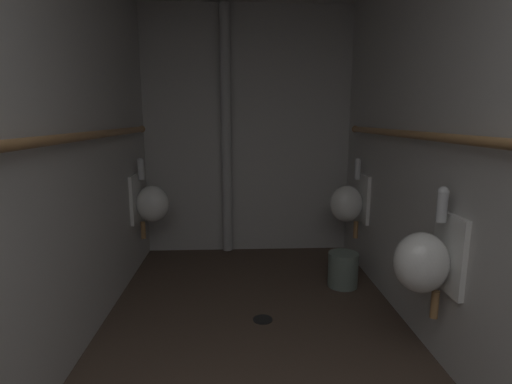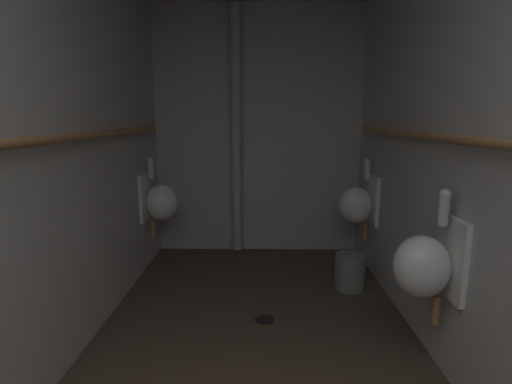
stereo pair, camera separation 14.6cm
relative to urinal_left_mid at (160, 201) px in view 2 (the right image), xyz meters
name	(u,v)px [view 2 (the right image)]	position (x,y,z in m)	size (l,w,h in m)	color
floor	(254,382)	(0.92, -1.60, -0.68)	(2.25, 4.36, 0.08)	#47382D
wall_left	(36,149)	(-0.18, -1.60, 0.61)	(0.06, 4.36, 2.52)	#B8B6B2
wall_right	(476,150)	(2.01, -1.60, 0.61)	(0.06, 4.36, 2.52)	#B8B6B2
wall_back	(258,133)	(0.92, 0.55, 0.61)	(2.25, 0.06, 2.52)	#B8B6B2
urinal_left_mid	(160,201)	(0.00, 0.00, 0.00)	(0.32, 0.30, 0.76)	white
urinal_right_mid	(426,264)	(1.83, -1.56, 0.00)	(0.32, 0.30, 0.76)	white
urinal_right_far	(358,204)	(1.83, -0.08, 0.00)	(0.32, 0.30, 0.76)	white
supply_pipe_left	(56,139)	(-0.09, -1.57, 0.66)	(0.06, 3.61, 0.06)	#9E7042
supply_pipe_right	(459,140)	(1.92, -1.61, 0.66)	(0.06, 3.52, 0.06)	#9E7042
standpipe_back_wall	(236,133)	(0.70, 0.44, 0.61)	(0.10, 0.10, 2.47)	#B2B2B2
floor_drain	(264,319)	(0.98, -1.00, -0.64)	(0.14, 0.14, 0.01)	black
waste_bin	(350,272)	(1.69, -0.46, -0.50)	(0.25, 0.25, 0.29)	slate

